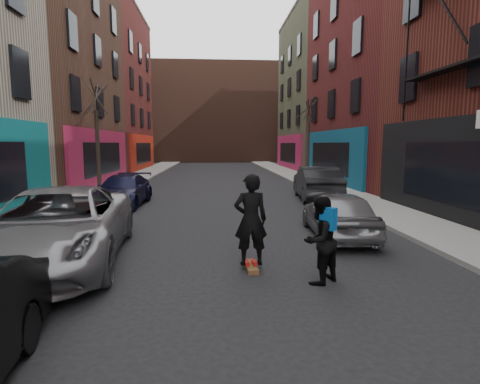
{
  "coord_description": "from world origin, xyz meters",
  "views": [
    {
      "loc": [
        -0.33,
        -1.6,
        2.63
      ],
      "look_at": [
        0.23,
        6.35,
        1.6
      ],
      "focal_mm": 28.0,
      "sensor_mm": 36.0,
      "label": 1
    }
  ],
  "objects": [
    {
      "name": "sidewalk_left",
      "position": [
        -6.25,
        30.0,
        0.07
      ],
      "size": [
        2.5,
        84.0,
        0.13
      ],
      "primitive_type": "cube",
      "color": "gray",
      "rests_on": "ground"
    },
    {
      "name": "sidewalk_right",
      "position": [
        6.25,
        30.0,
        0.07
      ],
      "size": [
        2.5,
        84.0,
        0.13
      ],
      "primitive_type": "cube",
      "color": "gray",
      "rests_on": "ground"
    },
    {
      "name": "building_far",
      "position": [
        0.0,
        56.0,
        7.0
      ],
      "size": [
        40.0,
        10.0,
        14.0
      ],
      "primitive_type": "cube",
      "color": "#47281E",
      "rests_on": "ground"
    },
    {
      "name": "tree_left_far",
      "position": [
        -6.2,
        18.0,
        3.38
      ],
      "size": [
        2.0,
        2.0,
        6.5
      ],
      "primitive_type": null,
      "color": "black",
      "rests_on": "sidewalk_left"
    },
    {
      "name": "tree_right_far",
      "position": [
        6.2,
        24.0,
        3.53
      ],
      "size": [
        2.0,
        2.0,
        6.8
      ],
      "primitive_type": null,
      "color": "black",
      "rests_on": "sidewalk_right"
    },
    {
      "name": "parked_left_far",
      "position": [
        -3.78,
        6.74,
        0.83
      ],
      "size": [
        3.42,
        6.23,
        1.65
      ],
      "primitive_type": "imported",
      "rotation": [
        0.0,
        0.0,
        0.12
      ],
      "color": "gray",
      "rests_on": "ground"
    },
    {
      "name": "parked_left_end",
      "position": [
        -4.19,
        14.44,
        0.65
      ],
      "size": [
        2.01,
        4.58,
        1.31
      ],
      "primitive_type": "imported",
      "rotation": [
        0.0,
        0.0,
        -0.04
      ],
      "color": "black",
      "rests_on": "ground"
    },
    {
      "name": "parked_right_far",
      "position": [
        3.2,
        8.64,
        0.67
      ],
      "size": [
        1.87,
        4.02,
        1.33
      ],
      "primitive_type": "imported",
      "rotation": [
        0.0,
        0.0,
        3.06
      ],
      "color": "gray",
      "rests_on": "ground"
    },
    {
      "name": "parked_right_end",
      "position": [
        4.51,
        15.64,
        0.79
      ],
      "size": [
        2.13,
        4.93,
        1.58
      ],
      "primitive_type": "imported",
      "rotation": [
        0.0,
        0.0,
        3.04
      ],
      "color": "black",
      "rests_on": "ground"
    },
    {
      "name": "skateboard",
      "position": [
        0.43,
        6.0,
        0.05
      ],
      "size": [
        0.27,
        0.81,
        0.1
      ],
      "primitive_type": "cube",
      "rotation": [
        0.0,
        0.0,
        0.07
      ],
      "color": "brown",
      "rests_on": "ground"
    },
    {
      "name": "skateboarder",
      "position": [
        0.43,
        6.0,
        1.06
      ],
      "size": [
        0.73,
        0.51,
        1.92
      ],
      "primitive_type": "imported",
      "rotation": [
        0.0,
        0.0,
        3.21
      ],
      "color": "black",
      "rests_on": "skateboard"
    },
    {
      "name": "pedestrian",
      "position": [
        1.65,
        5.13,
        0.84
      ],
      "size": [
        1.02,
        0.99,
        1.66
      ],
      "rotation": [
        0.0,
        0.0,
        3.8
      ],
      "color": "black",
      "rests_on": "ground"
    }
  ]
}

